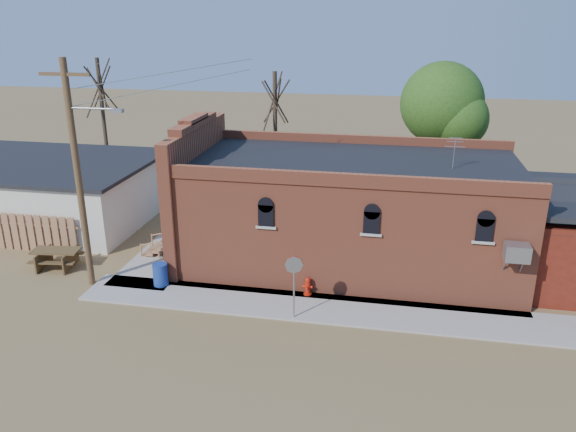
% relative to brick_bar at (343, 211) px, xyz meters
% --- Properties ---
extents(ground, '(120.00, 120.00, 0.00)m').
position_rel_brick_bar_xyz_m(ground, '(-1.64, -5.49, -2.34)').
color(ground, olive).
rests_on(ground, ground).
extents(sidewalk_south, '(19.00, 2.20, 0.08)m').
position_rel_brick_bar_xyz_m(sidewalk_south, '(-0.14, -4.59, -2.30)').
color(sidewalk_south, '#9E9991').
rests_on(sidewalk_south, ground).
extents(sidewalk_west, '(2.60, 10.00, 0.08)m').
position_rel_brick_bar_xyz_m(sidewalk_west, '(-7.94, 0.51, -2.30)').
color(sidewalk_west, '#9E9991').
rests_on(sidewalk_west, ground).
extents(brick_bar, '(16.40, 7.97, 6.30)m').
position_rel_brick_bar_xyz_m(brick_bar, '(0.00, 0.00, 0.00)').
color(brick_bar, '#B15236').
rests_on(brick_bar, ground).
extents(wood_fence, '(5.20, 0.10, 1.80)m').
position_rel_brick_bar_xyz_m(wood_fence, '(-14.44, -1.69, -1.44)').
color(wood_fence, '#9F6747').
rests_on(wood_fence, ground).
extents(utility_pole, '(3.12, 0.26, 9.00)m').
position_rel_brick_bar_xyz_m(utility_pole, '(-9.79, -4.29, 2.43)').
color(utility_pole, '#4E2E1F').
rests_on(utility_pole, ground).
extents(tree_bare_near, '(2.80, 2.80, 7.65)m').
position_rel_brick_bar_xyz_m(tree_bare_near, '(-4.64, 7.51, 3.62)').
color(tree_bare_near, '#463328').
rests_on(tree_bare_near, ground).
extents(tree_bare_far, '(2.80, 2.80, 8.16)m').
position_rel_brick_bar_xyz_m(tree_bare_far, '(-15.64, 8.51, 4.02)').
color(tree_bare_far, '#463328').
rests_on(tree_bare_far, ground).
extents(tree_leafy, '(4.40, 4.40, 8.15)m').
position_rel_brick_bar_xyz_m(tree_leafy, '(4.36, 8.01, 3.59)').
color(tree_leafy, '#463328').
rests_on(tree_leafy, ground).
extents(fire_hydrant, '(0.43, 0.42, 0.74)m').
position_rel_brick_bar_xyz_m(fire_hydrant, '(-0.97, -3.70, -1.90)').
color(fire_hydrant, '#AB1909').
rests_on(fire_hydrant, sidewalk_south).
extents(stop_sign, '(0.64, 0.23, 2.41)m').
position_rel_brick_bar_xyz_m(stop_sign, '(-1.19, -5.49, -0.41)').
color(stop_sign, gray).
rests_on(stop_sign, sidewalk_south).
extents(trash_barrel, '(0.79, 0.79, 0.92)m').
position_rel_brick_bar_xyz_m(trash_barrel, '(-6.94, -3.99, -1.80)').
color(trash_barrel, navy).
rests_on(trash_barrel, sidewalk_west).
extents(picnic_table, '(2.19, 1.75, 0.84)m').
position_rel_brick_bar_xyz_m(picnic_table, '(-12.11, -3.13, -1.79)').
color(picnic_table, brown).
rests_on(picnic_table, ground).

